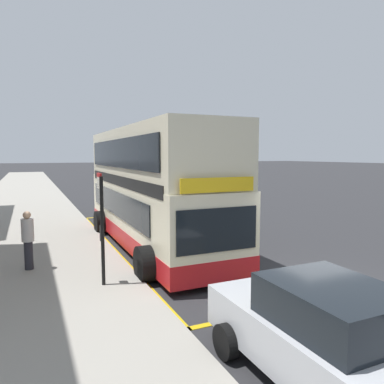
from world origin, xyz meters
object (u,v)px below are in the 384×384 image
(bus_stop_sign, at_px, (102,220))
(parked_car_grey_across, at_px, (110,172))
(double_decker_bus, at_px, (151,192))
(pedestrian_waiting_near_sign, at_px, (28,238))
(parked_car_silver_far, at_px, (328,338))

(bus_stop_sign, height_order, parked_car_grey_across, bus_stop_sign)
(double_decker_bus, bearing_deg, bus_stop_sign, -123.64)
(bus_stop_sign, relative_size, pedestrian_waiting_near_sign, 1.67)
(pedestrian_waiting_near_sign, bearing_deg, double_decker_bus, 22.23)
(bus_stop_sign, bearing_deg, pedestrian_waiting_near_sign, 129.63)
(parked_car_grey_across, bearing_deg, pedestrian_waiting_near_sign, -106.22)
(parked_car_grey_across, bearing_deg, parked_car_silver_far, -99.92)
(double_decker_bus, height_order, pedestrian_waiting_near_sign, double_decker_bus)
(bus_stop_sign, relative_size, parked_car_grey_across, 0.68)
(bus_stop_sign, xyz_separation_m, parked_car_silver_far, (2.23, -5.43, -1.00))
(double_decker_bus, distance_m, pedestrian_waiting_near_sign, 4.74)
(parked_car_grey_across, relative_size, parked_car_silver_far, 1.00)
(pedestrian_waiting_near_sign, bearing_deg, parked_car_silver_far, -62.23)
(double_decker_bus, xyz_separation_m, bus_stop_sign, (-2.56, -3.85, -0.27))
(double_decker_bus, relative_size, bus_stop_sign, 3.73)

